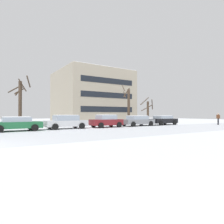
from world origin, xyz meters
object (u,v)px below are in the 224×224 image
object	(u,v)px
parked_car_gray	(138,121)
parked_car_silver	(66,122)
parked_car_black	(163,120)
pedestrian_crossing	(218,118)
parked_car_green	(16,124)
parked_car_maroon	(106,121)

from	to	relation	value
parked_car_gray	parked_car_silver	bearing A→B (deg)	178.34
parked_car_black	pedestrian_crossing	xyz separation A→B (m)	(7.02, -4.19, 0.28)
parked_car_gray	parked_car_black	distance (m)	4.84
parked_car_silver	parked_car_green	bearing A→B (deg)	-176.43
parked_car_green	pedestrian_crossing	distance (m)	26.71
parked_car_maroon	pedestrian_crossing	xyz separation A→B (m)	(16.70, -4.11, 0.23)
parked_car_green	parked_car_silver	world-z (taller)	parked_car_silver
parked_car_black	parked_car_green	bearing A→B (deg)	-179.81
parked_car_maroon	pedestrian_crossing	world-z (taller)	pedestrian_crossing
parked_car_green	pedestrian_crossing	world-z (taller)	pedestrian_crossing
parked_car_gray	pedestrian_crossing	bearing A→B (deg)	-19.29
parked_car_green	parked_car_maroon	size ratio (longest dim) A/B	1.14
pedestrian_crossing	parked_car_silver	bearing A→B (deg)	168.38
parked_car_gray	pedestrian_crossing	xyz separation A→B (m)	(11.86, -4.15, 0.28)
parked_car_maroon	parked_car_black	world-z (taller)	parked_car_maroon
parked_car_silver	parked_car_black	bearing A→B (deg)	-0.94
parked_car_silver	parked_car_maroon	world-z (taller)	parked_car_maroon
parked_car_maroon	parked_car_gray	bearing A→B (deg)	0.50
parked_car_gray	pedestrian_crossing	distance (m)	12.57
parked_car_silver	pedestrian_crossing	bearing A→B (deg)	-11.62
parked_car_green	parked_car_gray	size ratio (longest dim) A/B	0.95
parked_car_green	parked_car_maroon	bearing A→B (deg)	-0.12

